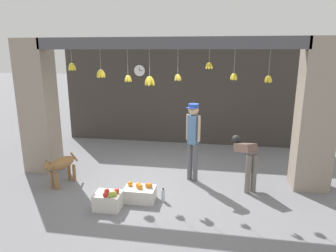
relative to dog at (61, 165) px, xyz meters
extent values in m
plane|color=slate|center=(2.15, 0.49, -0.46)|extent=(60.00, 60.00, 0.00)
cube|color=#38332D|center=(2.15, 3.53, 1.08)|extent=(7.37, 0.12, 3.08)
cube|color=gray|center=(-0.89, 0.79, 1.08)|extent=(0.70, 0.60, 3.08)
cube|color=gray|center=(5.18, 0.79, 1.08)|extent=(0.70, 0.60, 3.08)
cube|color=#4C4C51|center=(2.15, 0.61, 2.50)|extent=(5.47, 0.24, 0.24)
cylinder|color=#B2AD99|center=(0.14, 0.57, 2.24)|extent=(0.01, 0.01, 0.28)
ellipsoid|color=yellow|center=(0.18, 0.57, 2.02)|extent=(0.11, 0.06, 0.18)
ellipsoid|color=yellow|center=(0.16, 0.60, 2.02)|extent=(0.09, 0.11, 0.18)
ellipsoid|color=yellow|center=(0.12, 0.60, 2.02)|extent=(0.09, 0.11, 0.18)
ellipsoid|color=yellow|center=(0.10, 0.57, 2.02)|extent=(0.11, 0.06, 0.18)
ellipsoid|color=yellow|center=(0.12, 0.53, 2.02)|extent=(0.09, 0.11, 0.18)
ellipsoid|color=yellow|center=(0.16, 0.53, 2.02)|extent=(0.09, 0.11, 0.18)
cylinder|color=#B2AD99|center=(0.76, 0.61, 2.17)|extent=(0.01, 0.01, 0.41)
ellipsoid|color=yellow|center=(0.81, 0.61, 1.88)|extent=(0.13, 0.07, 0.19)
ellipsoid|color=yellow|center=(0.79, 0.65, 1.88)|extent=(0.11, 0.11, 0.20)
ellipsoid|color=yellow|center=(0.75, 0.66, 1.88)|extent=(0.08, 0.12, 0.20)
ellipsoid|color=yellow|center=(0.72, 0.63, 1.88)|extent=(0.12, 0.09, 0.20)
ellipsoid|color=yellow|center=(0.72, 0.59, 1.88)|extent=(0.12, 0.09, 0.20)
ellipsoid|color=yellow|center=(0.75, 0.56, 1.88)|extent=(0.08, 0.12, 0.20)
ellipsoid|color=yellow|center=(0.79, 0.57, 1.88)|extent=(0.11, 0.11, 0.20)
cylinder|color=#B2AD99|center=(1.34, 0.65, 2.11)|extent=(0.01, 0.01, 0.53)
ellipsoid|color=gold|center=(1.38, 0.65, 1.78)|extent=(0.10, 0.06, 0.16)
ellipsoid|color=gold|center=(1.36, 0.69, 1.78)|extent=(0.08, 0.10, 0.17)
ellipsoid|color=gold|center=(1.32, 0.69, 1.78)|extent=(0.08, 0.10, 0.17)
ellipsoid|color=gold|center=(1.30, 0.65, 1.78)|extent=(0.10, 0.06, 0.16)
ellipsoid|color=gold|center=(1.32, 0.62, 1.78)|extent=(0.08, 0.10, 0.17)
ellipsoid|color=gold|center=(1.36, 0.62, 1.78)|extent=(0.08, 0.10, 0.17)
cylinder|color=#B2AD99|center=(1.83, 0.57, 2.11)|extent=(0.01, 0.01, 0.54)
ellipsoid|color=yellow|center=(1.88, 0.57, 1.74)|extent=(0.14, 0.08, 0.22)
ellipsoid|color=yellow|center=(1.83, 0.63, 1.74)|extent=(0.08, 0.14, 0.22)
ellipsoid|color=yellow|center=(1.77, 0.57, 1.74)|extent=(0.14, 0.08, 0.22)
ellipsoid|color=yellow|center=(1.83, 0.52, 1.74)|extent=(0.08, 0.14, 0.22)
cylinder|color=#B2AD99|center=(2.40, 0.60, 2.13)|extent=(0.01, 0.01, 0.49)
ellipsoid|color=gold|center=(2.44, 0.60, 1.82)|extent=(0.10, 0.05, 0.15)
ellipsoid|color=gold|center=(2.42, 0.64, 1.82)|extent=(0.07, 0.10, 0.15)
ellipsoid|color=gold|center=(2.38, 0.62, 1.82)|extent=(0.09, 0.08, 0.16)
ellipsoid|color=gold|center=(2.38, 0.58, 1.82)|extent=(0.09, 0.08, 0.16)
ellipsoid|color=gold|center=(2.42, 0.57, 1.82)|extent=(0.07, 0.10, 0.15)
cylinder|color=#B2AD99|center=(3.03, 0.62, 2.25)|extent=(0.01, 0.01, 0.25)
ellipsoid|color=yellow|center=(3.07, 0.62, 2.06)|extent=(0.10, 0.05, 0.15)
ellipsoid|color=yellow|center=(3.03, 0.65, 2.06)|extent=(0.05, 0.10, 0.15)
ellipsoid|color=yellow|center=(2.99, 0.62, 2.06)|extent=(0.10, 0.05, 0.15)
ellipsoid|color=yellow|center=(3.03, 0.58, 2.06)|extent=(0.05, 0.10, 0.15)
cylinder|color=#B2AD99|center=(3.52, 0.56, 2.15)|extent=(0.01, 0.01, 0.46)
ellipsoid|color=yellow|center=(3.55, 0.56, 1.85)|extent=(0.10, 0.05, 0.15)
ellipsoid|color=yellow|center=(3.54, 0.59, 1.85)|extent=(0.08, 0.09, 0.15)
ellipsoid|color=yellow|center=(3.51, 0.60, 1.85)|extent=(0.06, 0.10, 0.15)
ellipsoid|color=yellow|center=(3.48, 0.58, 1.85)|extent=(0.09, 0.07, 0.15)
ellipsoid|color=yellow|center=(3.48, 0.54, 1.85)|extent=(0.09, 0.07, 0.15)
ellipsoid|color=yellow|center=(3.51, 0.52, 1.85)|extent=(0.06, 0.10, 0.15)
ellipsoid|color=yellow|center=(3.54, 0.53, 1.85)|extent=(0.08, 0.09, 0.15)
cylinder|color=#B2AD99|center=(4.18, 0.64, 2.13)|extent=(0.01, 0.01, 0.50)
ellipsoid|color=yellow|center=(4.22, 0.64, 1.81)|extent=(0.10, 0.05, 0.15)
ellipsoid|color=yellow|center=(4.20, 0.67, 1.81)|extent=(0.07, 0.10, 0.16)
ellipsoid|color=yellow|center=(4.15, 0.66, 1.81)|extent=(0.09, 0.08, 0.16)
ellipsoid|color=yellow|center=(4.15, 0.61, 1.81)|extent=(0.09, 0.08, 0.16)
ellipsoid|color=yellow|center=(4.20, 0.60, 1.81)|extent=(0.07, 0.10, 0.16)
ellipsoid|color=olive|center=(0.01, 0.04, 0.03)|extent=(0.44, 0.68, 0.25)
cylinder|color=olive|center=(0.01, -0.21, -0.27)|extent=(0.07, 0.07, 0.38)
cylinder|color=olive|center=(-0.14, -0.17, -0.27)|extent=(0.07, 0.07, 0.38)
cylinder|color=olive|center=(0.16, 0.24, -0.27)|extent=(0.07, 0.07, 0.38)
cylinder|color=olive|center=(0.02, 0.29, -0.27)|extent=(0.07, 0.07, 0.38)
ellipsoid|color=olive|center=(-0.10, -0.29, 0.09)|extent=(0.23, 0.27, 0.17)
cone|color=brown|center=(-0.05, -0.31, 0.18)|extent=(0.06, 0.06, 0.07)
cone|color=brown|center=(-0.15, -0.28, 0.18)|extent=(0.06, 0.06, 0.07)
cylinder|color=olive|center=(0.12, 0.37, 0.06)|extent=(0.11, 0.20, 0.26)
cylinder|color=#56565B|center=(2.80, 0.69, -0.03)|extent=(0.11, 0.11, 0.85)
cylinder|color=#56565B|center=(2.67, 0.75, -0.03)|extent=(0.11, 0.11, 0.85)
cube|color=#4C7099|center=(2.73, 0.72, 0.71)|extent=(0.25, 0.24, 0.64)
cylinder|color=tan|center=(2.86, 0.66, 0.75)|extent=(0.06, 0.06, 0.56)
cylinder|color=tan|center=(2.61, 0.78, 0.75)|extent=(0.06, 0.06, 0.56)
sphere|color=tan|center=(2.73, 0.72, 1.14)|extent=(0.22, 0.22, 0.22)
cylinder|color=#234299|center=(2.73, 0.72, 1.23)|extent=(0.22, 0.22, 0.08)
cube|color=#234299|center=(2.69, 0.62, 1.20)|extent=(0.22, 0.19, 0.01)
cylinder|color=#6B665B|center=(3.89, 0.29, -0.06)|extent=(0.11, 0.11, 0.80)
cylinder|color=#6B665B|center=(4.01, 0.36, -0.06)|extent=(0.11, 0.11, 0.80)
cube|color=brown|center=(3.82, 0.57, 0.41)|extent=(0.46, 0.62, 0.31)
sphere|color=black|center=(3.66, 0.89, 0.48)|extent=(0.19, 0.19, 0.19)
cube|color=silver|center=(1.82, -0.39, -0.33)|extent=(0.59, 0.39, 0.26)
sphere|color=orange|center=(1.78, -0.36, -0.15)|extent=(0.10, 0.10, 0.10)
sphere|color=orange|center=(1.61, -0.33, -0.15)|extent=(0.10, 0.10, 0.10)
sphere|color=orange|center=(2.01, -0.35, -0.15)|extent=(0.10, 0.10, 0.10)
sphere|color=orange|center=(1.79, -0.38, -0.15)|extent=(0.10, 0.10, 0.10)
sphere|color=orange|center=(1.84, -0.42, -0.15)|extent=(0.10, 0.10, 0.10)
sphere|color=orange|center=(1.96, -0.34, -0.15)|extent=(0.10, 0.10, 0.10)
sphere|color=orange|center=(1.83, -0.43, -0.15)|extent=(0.10, 0.10, 0.10)
cube|color=silver|center=(1.32, -0.77, -0.31)|extent=(0.48, 0.38, 0.30)
sphere|color=#99B238|center=(1.43, -0.89, -0.12)|extent=(0.10, 0.10, 0.10)
sphere|color=#99B238|center=(1.47, -0.85, -0.12)|extent=(0.10, 0.10, 0.10)
sphere|color=red|center=(1.48, -0.74, -0.12)|extent=(0.10, 0.10, 0.10)
sphere|color=red|center=(1.33, -0.91, -0.12)|extent=(0.10, 0.10, 0.10)
sphere|color=red|center=(1.31, -0.78, -0.12)|extent=(0.10, 0.10, 0.10)
cylinder|color=silver|center=(2.27, -0.35, -0.34)|extent=(0.07, 0.07, 0.24)
cylinder|color=black|center=(2.27, -0.35, -0.20)|extent=(0.04, 0.04, 0.03)
cylinder|color=black|center=(0.86, 3.46, 1.77)|extent=(0.36, 0.01, 0.36)
cylinder|color=white|center=(0.86, 3.45, 1.77)|extent=(0.34, 0.02, 0.34)
cube|color=black|center=(0.86, 3.43, 1.80)|extent=(0.01, 0.01, 0.09)
cube|color=black|center=(0.91, 3.43, 1.77)|extent=(0.13, 0.01, 0.01)
camera|label=1|loc=(3.21, -5.49, 2.35)|focal=32.00mm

